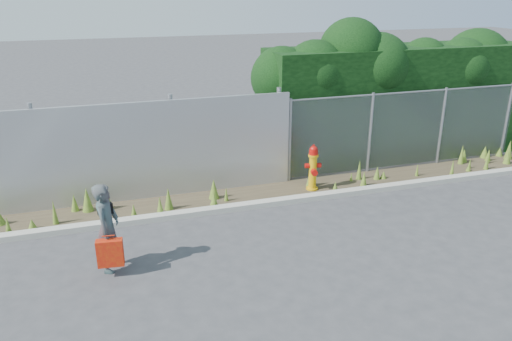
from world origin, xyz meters
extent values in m
plane|color=#39393C|center=(0.00, 0.00, 0.00)|extent=(80.00, 80.00, 0.00)
cube|color=#A8A597|center=(0.00, 1.80, 0.06)|extent=(16.00, 0.22, 0.12)
cube|color=#3F3424|center=(0.00, 2.40, 0.01)|extent=(16.00, 1.20, 0.01)
cone|color=#4A6B20|center=(-1.98, 2.22, 0.25)|extent=(0.19, 0.19, 0.50)
cone|color=#4A6B20|center=(5.04, 2.06, 0.22)|extent=(0.11, 0.11, 0.44)
cone|color=#4A6B20|center=(7.32, 2.96, 0.13)|extent=(0.19, 0.19, 0.26)
cone|color=#4A6B20|center=(-2.20, 1.96, 0.22)|extent=(0.17, 0.17, 0.43)
cone|color=#4A6B20|center=(2.62, 2.15, 0.18)|extent=(0.16, 0.16, 0.37)
cone|color=#4A6B20|center=(5.69, 2.23, 0.09)|extent=(0.13, 0.13, 0.19)
cone|color=#4A6B20|center=(-0.71, 2.28, 0.17)|extent=(0.10, 0.10, 0.33)
cone|color=#4A6B20|center=(-2.73, 2.05, 0.15)|extent=(0.14, 0.14, 0.30)
cone|color=#4A6B20|center=(6.02, 2.85, 0.18)|extent=(0.21, 0.21, 0.37)
cone|color=#4A6B20|center=(-4.67, 2.12, 0.11)|extent=(0.18, 0.18, 0.22)
cone|color=#4A6B20|center=(5.84, 2.38, 0.14)|extent=(0.09, 0.09, 0.27)
cone|color=#4A6B20|center=(6.81, 2.96, 0.17)|extent=(0.22, 0.22, 0.34)
cone|color=#4A6B20|center=(1.78, 1.97, 0.14)|extent=(0.14, 0.14, 0.28)
cone|color=#4A6B20|center=(1.42, 2.51, 0.24)|extent=(0.23, 0.23, 0.49)
cone|color=#4A6B20|center=(-5.08, 2.02, 0.19)|extent=(0.13, 0.13, 0.37)
cone|color=#4A6B20|center=(6.58, 2.55, 0.19)|extent=(0.09, 0.09, 0.39)
cone|color=#4A6B20|center=(-3.63, 2.65, 0.27)|extent=(0.24, 0.24, 0.53)
cone|color=#4A6B20|center=(-0.94, 2.49, 0.23)|extent=(0.24, 0.24, 0.46)
cone|color=#4A6B20|center=(2.48, 2.50, 0.11)|extent=(0.08, 0.08, 0.23)
cone|color=#4A6B20|center=(7.04, 2.38, 0.19)|extent=(0.19, 0.19, 0.37)
cone|color=#4A6B20|center=(-1.82, 3.03, 0.21)|extent=(0.09, 0.09, 0.42)
cone|color=#4A6B20|center=(2.72, 2.55, 0.25)|extent=(0.14, 0.14, 0.51)
cone|color=#4A6B20|center=(6.21, 2.19, 0.20)|extent=(0.12, 0.12, 0.40)
cone|color=#4A6B20|center=(5.86, 2.74, 0.27)|extent=(0.15, 0.15, 0.54)
cone|color=#4A6B20|center=(3.14, 2.42, 0.17)|extent=(0.15, 0.15, 0.34)
cone|color=#4A6B20|center=(-4.25, 2.22, 0.26)|extent=(0.12, 0.12, 0.52)
cone|color=#4A6B20|center=(6.73, 2.72, 0.16)|extent=(0.16, 0.16, 0.33)
cone|color=#4A6B20|center=(-1.05, 2.03, 0.17)|extent=(0.20, 0.20, 0.35)
cone|color=#4A6B20|center=(-3.89, 2.74, 0.19)|extent=(0.17, 0.17, 0.39)
cone|color=#4A6B20|center=(3.32, 2.42, 0.10)|extent=(0.16, 0.16, 0.19)
cone|color=#4A6B20|center=(4.21, 2.32, 0.17)|extent=(0.09, 0.09, 0.33)
cone|color=#4A6B20|center=(7.36, 2.68, 0.27)|extent=(0.21, 0.21, 0.54)
cone|color=#4A6B20|center=(-3.22, 2.62, 0.20)|extent=(0.24, 0.24, 0.40)
cube|color=#A4A5AB|center=(-3.25, 3.00, 1.10)|extent=(8.50, 0.08, 2.20)
cylinder|color=gray|center=(-4.50, 3.12, 1.15)|extent=(0.10, 0.10, 2.30)
cylinder|color=gray|center=(-1.70, 3.12, 1.15)|extent=(0.10, 0.10, 2.30)
cylinder|color=gray|center=(0.80, 3.12, 1.15)|extent=(0.10, 0.10, 2.30)
cube|color=gray|center=(4.25, 3.00, 1.00)|extent=(6.50, 0.03, 2.00)
cylinder|color=gray|center=(4.25, 3.00, 2.00)|extent=(6.50, 0.04, 0.04)
cylinder|color=gray|center=(1.05, 3.00, 1.02)|extent=(0.07, 0.07, 2.05)
cylinder|color=gray|center=(3.20, 3.00, 1.02)|extent=(0.07, 0.07, 2.05)
cylinder|color=gray|center=(5.30, 3.00, 1.02)|extent=(0.07, 0.07, 2.05)
cylinder|color=gray|center=(7.40, 3.00, 1.02)|extent=(0.07, 0.07, 2.05)
cube|color=black|center=(4.55, 4.00, 1.50)|extent=(7.30, 1.60, 3.00)
sphere|color=black|center=(1.24, 4.11, 2.33)|extent=(1.56, 1.56, 1.56)
sphere|color=black|center=(2.05, 3.94, 2.46)|extent=(1.59, 1.59, 1.59)
sphere|color=black|center=(3.08, 4.05, 2.92)|extent=(1.66, 1.66, 1.66)
sphere|color=black|center=(3.76, 3.84, 2.57)|extent=(1.65, 1.65, 1.65)
sphere|color=black|center=(4.71, 3.86, 2.35)|extent=(1.23, 1.23, 1.23)
sphere|color=black|center=(5.23, 3.97, 2.55)|extent=(1.31, 1.31, 1.31)
sphere|color=black|center=(6.36, 3.87, 2.40)|extent=(1.55, 1.55, 1.55)
sphere|color=black|center=(7.16, 4.24, 2.44)|extent=(1.89, 1.89, 1.89)
cylinder|color=#DBA30B|center=(1.37, 2.32, 0.03)|extent=(0.27, 0.27, 0.06)
cylinder|color=#DBA30B|center=(1.37, 2.32, 0.41)|extent=(0.18, 0.18, 0.83)
cylinder|color=#DBA30B|center=(1.37, 2.32, 0.85)|extent=(0.23, 0.23, 0.05)
cylinder|color=#B20F0A|center=(1.37, 2.32, 0.92)|extent=(0.20, 0.20, 0.10)
sphere|color=#B20F0A|center=(1.37, 2.32, 0.99)|extent=(0.19, 0.19, 0.19)
cylinder|color=#B20F0A|center=(1.37, 2.32, 1.08)|extent=(0.05, 0.05, 0.05)
cylinder|color=#B20F0A|center=(1.23, 2.32, 0.61)|extent=(0.10, 0.11, 0.11)
cylinder|color=#B20F0A|center=(1.50, 2.32, 0.61)|extent=(0.10, 0.11, 0.11)
cylinder|color=#B20F0A|center=(1.37, 2.18, 0.49)|extent=(0.15, 0.12, 0.15)
imported|color=#106A6A|center=(-3.25, 0.18, 0.77)|extent=(0.54, 0.65, 1.54)
cube|color=#C4380B|center=(-3.25, -0.09, 0.44)|extent=(0.42, 0.15, 0.46)
cylinder|color=#C4380B|center=(-3.25, -0.09, 0.75)|extent=(0.20, 0.02, 0.02)
cube|color=black|center=(-3.25, 0.30, 1.05)|extent=(0.24, 0.10, 0.18)
camera|label=1|loc=(-3.14, -7.55, 4.52)|focal=35.00mm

